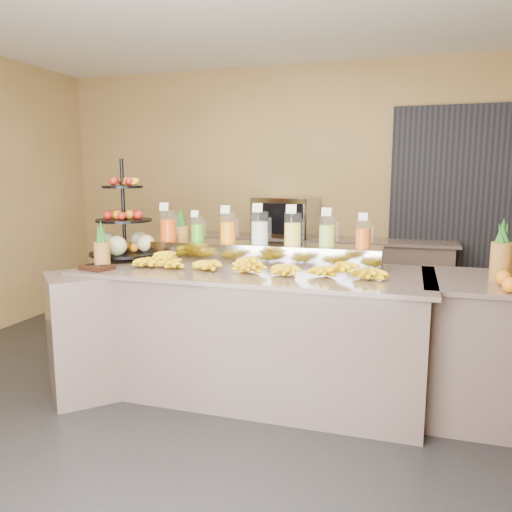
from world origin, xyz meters
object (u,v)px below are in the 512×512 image
at_px(fruit_stand, 128,233).
at_px(condiment_caddy, 97,267).
at_px(banana_heap, 250,263).
at_px(pitcher_tray, 260,253).
at_px(oven_warmer, 286,217).

xyz_separation_m(fruit_stand, condiment_caddy, (0.03, -0.49, -0.19)).
height_order(banana_heap, condiment_caddy, banana_heap).
distance_m(pitcher_tray, banana_heap, 0.37).
bearing_deg(oven_warmer, fruit_stand, -107.46).
relative_size(banana_heap, fruit_stand, 2.30).
distance_m(pitcher_tray, oven_warmer, 1.69).
distance_m(condiment_caddy, oven_warmer, 2.45).
bearing_deg(banana_heap, oven_warmer, 96.97).
distance_m(banana_heap, condiment_caddy, 1.11).
bearing_deg(oven_warmer, banana_heap, -75.04).
distance_m(fruit_stand, condiment_caddy, 0.52).
height_order(fruit_stand, oven_warmer, fruit_stand).
relative_size(condiment_caddy, oven_warmer, 0.33).
distance_m(banana_heap, fruit_stand, 1.14).
height_order(fruit_stand, condiment_caddy, fruit_stand).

